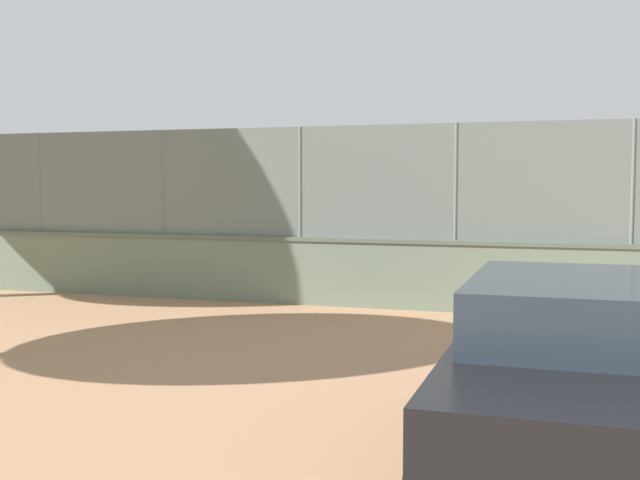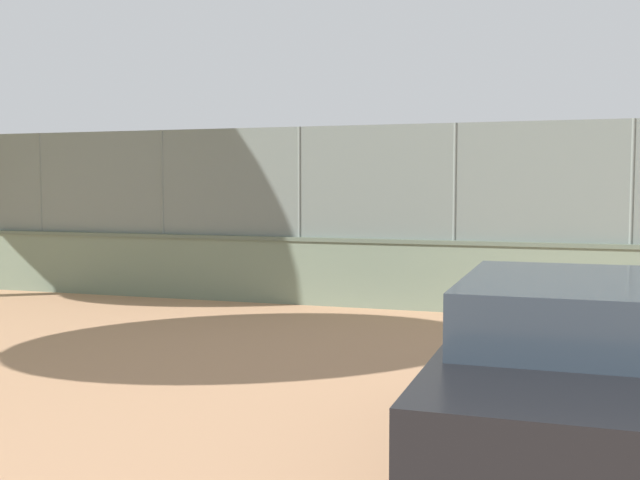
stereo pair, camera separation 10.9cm
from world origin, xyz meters
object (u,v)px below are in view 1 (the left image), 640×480
(player_near_wall_returning, at_px, (243,246))
(sports_ball, at_px, (416,294))
(player_foreground_swinging, at_px, (387,247))
(player_crossing_court, at_px, (423,238))
(parked_car_black, at_px, (567,369))

(player_near_wall_returning, distance_m, sports_ball, 4.74)
(player_foreground_swinging, distance_m, player_near_wall_returning, 3.53)
(player_foreground_swinging, height_order, player_crossing_court, player_crossing_court)
(player_crossing_court, height_order, sports_ball, player_crossing_court)
(player_crossing_court, distance_m, parked_car_black, 14.30)
(player_near_wall_returning, distance_m, player_crossing_court, 5.08)
(player_crossing_court, bearing_deg, player_near_wall_returning, 42.95)
(player_foreground_swinging, bearing_deg, player_near_wall_returning, 7.08)
(sports_ball, relative_size, parked_car_black, 0.03)
(player_foreground_swinging, bearing_deg, sports_ball, 124.68)
(player_near_wall_returning, bearing_deg, parked_car_black, 127.65)
(player_foreground_swinging, distance_m, parked_car_black, 11.52)
(sports_ball, height_order, parked_car_black, parked_car_black)
(player_crossing_court, xyz_separation_m, parked_car_black, (-4.17, 13.68, -0.11))
(sports_ball, distance_m, parked_car_black, 9.78)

